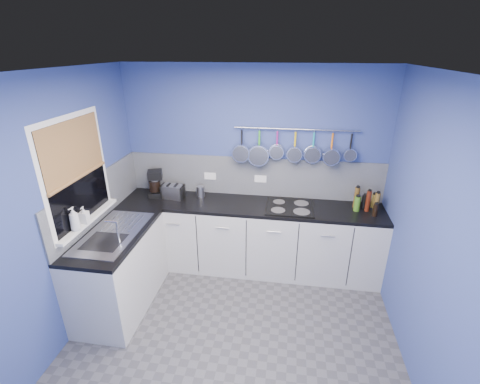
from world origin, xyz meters
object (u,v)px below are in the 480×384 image
(toaster, at_px, (173,191))
(hob, at_px, (290,207))
(soap_bottle_a, at_px, (74,219))
(canister, at_px, (201,191))
(soap_bottle_b, at_px, (84,215))
(coffee_maker, at_px, (155,184))
(paper_towel, at_px, (156,186))

(toaster, relative_size, hob, 0.47)
(soap_bottle_a, height_order, hob, soap_bottle_a)
(soap_bottle_a, distance_m, toaster, 1.31)
(toaster, distance_m, canister, 0.35)
(canister, bearing_deg, soap_bottle_a, -125.04)
(toaster, distance_m, hob, 1.47)
(canister, height_order, hob, canister)
(soap_bottle_a, relative_size, canister, 1.66)
(hob, bearing_deg, toaster, 177.47)
(soap_bottle_b, distance_m, hob, 2.25)
(toaster, height_order, hob, toaster)
(soap_bottle_a, height_order, soap_bottle_b, soap_bottle_a)
(coffee_maker, height_order, canister, coffee_maker)
(soap_bottle_b, distance_m, paper_towel, 1.11)
(soap_bottle_b, bearing_deg, toaster, 61.91)
(canister, distance_m, hob, 1.14)
(coffee_maker, bearing_deg, canister, -13.11)
(soap_bottle_a, bearing_deg, toaster, 65.03)
(soap_bottle_a, xyz_separation_m, canister, (0.88, 1.26, -0.20))
(soap_bottle_b, distance_m, toaster, 1.17)
(paper_towel, xyz_separation_m, coffee_maker, (0.00, -0.01, 0.03))
(coffee_maker, xyz_separation_m, hob, (1.71, -0.09, -0.16))
(toaster, bearing_deg, hob, 6.66)
(coffee_maker, distance_m, hob, 1.72)
(soap_bottle_b, bearing_deg, canister, 51.49)
(paper_towel, distance_m, coffee_maker, 0.03)
(coffee_maker, bearing_deg, toaster, -25.45)
(paper_towel, distance_m, hob, 1.71)
(toaster, relative_size, canister, 1.85)
(paper_towel, xyz_separation_m, hob, (1.71, -0.10, -0.13))
(coffee_maker, bearing_deg, paper_towel, 78.77)
(soap_bottle_a, height_order, paper_towel, soap_bottle_a)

